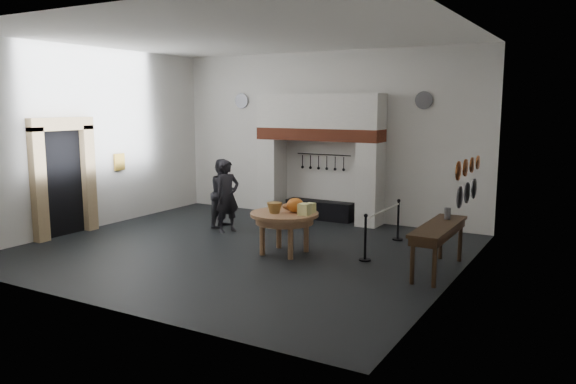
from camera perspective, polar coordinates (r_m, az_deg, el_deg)
The scene contains 39 objects.
floor at distance 12.24m, azimuth -4.62°, elevation -5.80°, with size 9.00×8.00×0.02m, color black.
ceiling at distance 11.92m, azimuth -4.90°, elevation 15.60°, with size 9.00×8.00×0.02m, color silver.
wall_back at distance 15.33m, azimuth 3.78°, elevation 5.70°, with size 9.00×0.02×4.50m, color silver.
wall_front at distance 8.88m, azimuth -19.54°, elevation 2.88°, with size 9.00×0.02×4.50m, color silver.
wall_left at distance 14.89m, azimuth -19.24°, elevation 5.13°, with size 0.02×8.00×4.50m, color silver.
wall_right at distance 10.04m, azimuth 16.97°, elevation 3.64°, with size 0.02×8.00×4.50m, color silver.
chimney_pier_left at distance 15.84m, azimuth -1.62°, elevation 1.55°, with size 0.55×0.70×2.15m, color silver.
chimney_pier_right at distance 14.54m, azimuth 8.36°, elevation 0.80°, with size 0.55×0.70×2.15m, color silver.
hearth_brick_band at distance 15.01m, azimuth 3.20°, elevation 5.87°, with size 3.50×0.72×0.32m, color #9E442B.
chimney_hood at distance 14.99m, azimuth 3.22°, elevation 8.20°, with size 3.50×0.70×0.90m, color silver.
iron_range at distance 15.32m, azimuth 3.25°, elevation -1.83°, with size 1.90×0.45×0.50m, color black.
utensil_rail at distance 15.29m, azimuth 3.63°, elevation 3.82°, with size 0.02×0.02×1.60m, color black.
door_recess at distance 14.32m, azimuth -21.96°, elevation 0.83°, with size 0.04×1.10×2.50m, color black.
door_jamb_near at distance 13.83m, azimuth -24.01°, elevation 0.64°, with size 0.22×0.30×2.60m, color tan.
door_jamb_far at distance 14.69m, azimuth -19.62°, elevation 1.34°, with size 0.22×0.30×2.60m, color tan.
door_lintel at distance 14.14m, azimuth -22.07°, elevation 6.43°, with size 0.22×1.70×0.30m, color tan.
wall_plaque at distance 15.44m, azimuth -16.76°, elevation 2.95°, with size 0.05×0.34×0.44m, color gold.
work_table at distance 11.68m, azimuth -0.36°, elevation -2.26°, with size 1.42×1.42×0.07m, color #A97B50.
pumpkin at distance 11.63m, azimuth 0.73°, elevation -1.36°, with size 0.36×0.36×0.31m, color #D95F1E.
cheese_block_big at distance 11.37m, azimuth 1.69°, elevation -1.78°, with size 0.22×0.22×0.24m, color #EFEA8F.
cheese_block_small at distance 11.64m, azimuth 2.30°, elevation -1.63°, with size 0.18×0.18×0.20m, color #FFFB98.
wicker_basket at distance 11.60m, azimuth -1.38°, elevation -1.61°, with size 0.32×0.32×0.22m, color olive.
bread_loaf at distance 12.01m, azimuth 0.06°, elevation -1.47°, with size 0.31×0.18×0.13m, color #985736.
visitor_near at distance 13.76m, azimuth -6.19°, elevation -0.41°, with size 0.65×0.42×1.77m, color black.
visitor_far at distance 14.31m, azimuth -6.55°, elevation -0.12°, with size 0.85×0.66×1.74m, color #222227.
side_table at distance 10.75m, azimuth 15.08°, elevation -3.39°, with size 0.55×2.20×0.06m, color #362013.
pewter_jug at distance 11.29m, azimuth 15.89°, elevation -2.12°, with size 0.12×0.12×0.22m, color #525258.
copper_pan_a at distance 10.27m, azimuth 16.93°, elevation 2.07°, with size 0.34×0.34×0.03m, color #C6662D.
copper_pan_b at distance 10.81m, azimuth 17.59°, elevation 2.36°, with size 0.32×0.32×0.03m, color #C6662D.
copper_pan_c at distance 11.34m, azimuth 18.19°, elevation 2.63°, with size 0.30×0.30×0.03m, color #C6662D.
copper_pan_d at distance 11.88m, azimuth 18.73°, elevation 2.87°, with size 0.28×0.28×0.03m, color #C6662D.
pewter_plate_left at distance 10.53m, azimuth 17.05°, elevation -0.52°, with size 0.40×0.40×0.03m, color #4C4C51.
pewter_plate_mid at distance 11.11m, azimuth 17.74°, elevation -0.08°, with size 0.40×0.40×0.03m, color #4C4C51.
pewter_plate_right at distance 11.69m, azimuth 18.37°, elevation 0.32°, with size 0.40×0.40×0.03m, color #4C4C51.
pewter_plate_back_left at distance 16.64m, azimuth -4.74°, elevation 9.22°, with size 0.44×0.44×0.03m, color #4C4C51.
pewter_plate_back_right at distance 14.29m, azimuth 13.65°, elevation 9.05°, with size 0.44×0.44×0.03m, color #4C4C51.
barrier_post_near at distance 11.33m, azimuth 7.86°, elevation -4.72°, with size 0.05×0.05×0.90m, color black.
barrier_post_far at distance 13.17m, azimuth 11.13°, elevation -2.89°, with size 0.05×0.05×0.90m, color black.
barrier_rope at distance 12.16m, azimuth 9.67°, elevation -1.90°, with size 0.04×0.04×2.00m, color silver.
Camera 1 is at (6.71, -9.75, 3.11)m, focal length 35.00 mm.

